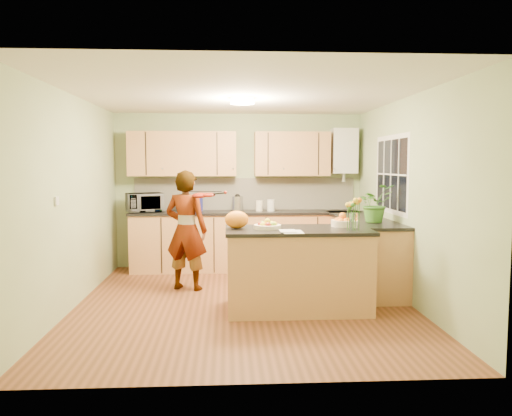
{
  "coord_description": "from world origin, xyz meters",
  "views": [
    {
      "loc": [
        -0.19,
        -5.94,
        1.68
      ],
      "look_at": [
        0.18,
        0.5,
        1.12
      ],
      "focal_mm": 35.0,
      "sensor_mm": 36.0,
      "label": 1
    }
  ],
  "objects": [
    {
      "name": "floor",
      "position": [
        0.0,
        0.0,
        0.0
      ],
      "size": [
        4.5,
        4.5,
        0.0
      ],
      "primitive_type": "plane",
      "color": "#583119",
      "rests_on": "ground"
    },
    {
      "name": "violinist",
      "position": [
        -0.74,
        0.73,
        0.8
      ],
      "size": [
        0.68,
        0.56,
        1.61
      ],
      "primitive_type": "imported",
      "rotation": [
        0.0,
        0.0,
        2.8
      ],
      "color": "tan",
      "rests_on": "floor"
    },
    {
      "name": "light_switch",
      "position": [
        -1.99,
        -0.6,
        1.3
      ],
      "size": [
        0.02,
        0.09,
        0.09
      ],
      "primitive_type": "cube",
      "color": "silver",
      "rests_on": "wall_left"
    },
    {
      "name": "fruit_dish",
      "position": [
        0.26,
        -0.31,
        0.99
      ],
      "size": [
        0.31,
        0.31,
        0.11
      ],
      "color": "#F7E5C6",
      "rests_on": "peninsula_island"
    },
    {
      "name": "kettle",
      "position": [
        -0.03,
        1.98,
        1.07
      ],
      "size": [
        0.17,
        0.17,
        0.32
      ],
      "rotation": [
        0.0,
        0.0,
        -0.16
      ],
      "color": "#ADADB1",
      "rests_on": "back_counter"
    },
    {
      "name": "orange_bowl",
      "position": [
        1.16,
        -0.16,
        1.02
      ],
      "size": [
        0.26,
        0.26,
        0.15
      ],
      "color": "#F7E5C6",
      "rests_on": "peninsula_island"
    },
    {
      "name": "wall_left",
      "position": [
        -2.0,
        0.0,
        1.25
      ],
      "size": [
        0.02,
        4.5,
        2.5
      ],
      "primitive_type": "cube",
      "color": "#8E9D70",
      "rests_on": "floor"
    },
    {
      "name": "blue_box",
      "position": [
        -0.77,
        1.98,
        1.06
      ],
      "size": [
        0.37,
        0.32,
        0.25
      ],
      "primitive_type": "cube",
      "rotation": [
        0.0,
        0.0,
        -0.33
      ],
      "color": "navy",
      "rests_on": "back_counter"
    },
    {
      "name": "ceiling",
      "position": [
        0.0,
        0.0,
        2.5
      ],
      "size": [
        4.0,
        4.5,
        0.02
      ],
      "primitive_type": "cube",
      "color": "silver",
      "rests_on": "wall_back"
    },
    {
      "name": "microwave",
      "position": [
        -1.49,
        1.94,
        1.09
      ],
      "size": [
        0.63,
        0.54,
        0.29
      ],
      "primitive_type": "imported",
      "rotation": [
        0.0,
        0.0,
        0.39
      ],
      "color": "silver",
      "rests_on": "back_counter"
    },
    {
      "name": "ceiling_lamp",
      "position": [
        0.0,
        0.3,
        2.46
      ],
      "size": [
        0.3,
        0.3,
        0.07
      ],
      "color": "#FFEABF",
      "rests_on": "ceiling"
    },
    {
      "name": "splashback",
      "position": [
        0.1,
        2.23,
        1.2
      ],
      "size": [
        3.6,
        0.02,
        0.52
      ],
      "primitive_type": "cube",
      "color": "silver",
      "rests_on": "back_counter"
    },
    {
      "name": "flower_vase",
      "position": [
        1.21,
        -0.49,
        1.24
      ],
      "size": [
        0.23,
        0.23,
        0.43
      ],
      "rotation": [
        0.0,
        0.0,
        0.19
      ],
      "color": "silver",
      "rests_on": "peninsula_island"
    },
    {
      "name": "window_right",
      "position": [
        1.99,
        0.6,
        1.55
      ],
      "size": [
        0.01,
        1.3,
        1.05
      ],
      "color": "silver",
      "rests_on": "wall_right"
    },
    {
      "name": "jar_white",
      "position": [
        0.5,
        1.93,
        1.03
      ],
      "size": [
        0.14,
        0.14,
        0.19
      ],
      "primitive_type": "cylinder",
      "rotation": [
        0.0,
        0.0,
        -0.2
      ],
      "color": "silver",
      "rests_on": "back_counter"
    },
    {
      "name": "peninsula_island",
      "position": [
        0.61,
        -0.31,
        0.48
      ],
      "size": [
        1.66,
        0.85,
        0.95
      ],
      "color": "#B27247",
      "rests_on": "floor"
    },
    {
      "name": "jar_cream",
      "position": [
        0.31,
        1.96,
        1.02
      ],
      "size": [
        0.12,
        0.12,
        0.17
      ],
      "primitive_type": "cylinder",
      "rotation": [
        0.0,
        0.0,
        0.07
      ],
      "color": "#F7E5C6",
      "rests_on": "back_counter"
    },
    {
      "name": "right_counter",
      "position": [
        1.7,
        0.85,
        0.47
      ],
      "size": [
        0.62,
        2.24,
        0.94
      ],
      "color": "#B27247",
      "rests_on": "floor"
    },
    {
      "name": "potted_plant",
      "position": [
        1.7,
        0.33,
        1.19
      ],
      "size": [
        0.54,
        0.5,
        0.49
      ],
      "primitive_type": "imported",
      "rotation": [
        0.0,
        0.0,
        0.32
      ],
      "color": "#397226",
      "rests_on": "right_counter"
    },
    {
      "name": "wall_front",
      "position": [
        0.0,
        -2.25,
        1.25
      ],
      "size": [
        4.0,
        0.02,
        2.5
      ],
      "primitive_type": "cube",
      "color": "#8E9D70",
      "rests_on": "floor"
    },
    {
      "name": "wall_back",
      "position": [
        0.0,
        2.25,
        1.25
      ],
      "size": [
        4.0,
        0.02,
        2.5
      ],
      "primitive_type": "cube",
      "color": "#8E9D70",
      "rests_on": "floor"
    },
    {
      "name": "violin",
      "position": [
        -0.54,
        0.51,
        1.29
      ],
      "size": [
        0.58,
        0.5,
        0.15
      ],
      "primitive_type": null,
      "rotation": [
        0.17,
        0.0,
        -0.61
      ],
      "color": "#520905",
      "rests_on": "violinist"
    },
    {
      "name": "back_counter",
      "position": [
        0.1,
        1.95,
        0.47
      ],
      "size": [
        3.64,
        0.62,
        0.94
      ],
      "color": "#B27247",
      "rests_on": "floor"
    },
    {
      "name": "wall_right",
      "position": [
        2.0,
        0.0,
        1.25
      ],
      "size": [
        0.02,
        4.5,
        2.5
      ],
      "primitive_type": "cube",
      "color": "#8E9D70",
      "rests_on": "floor"
    },
    {
      "name": "upper_cabinets",
      "position": [
        -0.18,
        2.08,
        1.85
      ],
      "size": [
        3.2,
        0.34,
        0.7
      ],
      "color": "#B27247",
      "rests_on": "wall_back"
    },
    {
      "name": "boiler",
      "position": [
        1.7,
        2.09,
        1.9
      ],
      "size": [
        0.4,
        0.3,
        0.86
      ],
      "color": "silver",
      "rests_on": "wall_back"
    },
    {
      "name": "orange_bag",
      "position": [
        -0.09,
        -0.26,
        1.05
      ],
      "size": [
        0.31,
        0.28,
        0.21
      ],
      "primitive_type": "ellipsoid",
      "rotation": [
        0.0,
        0.0,
        -0.21
      ],
      "color": "orange",
      "rests_on": "peninsula_island"
    },
    {
      "name": "papers",
      "position": [
        0.51,
        -0.61,
        0.96
      ],
      "size": [
        0.22,
        0.3,
        0.01
      ],
      "primitive_type": "cube",
      "color": "white",
      "rests_on": "peninsula_island"
    }
  ]
}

